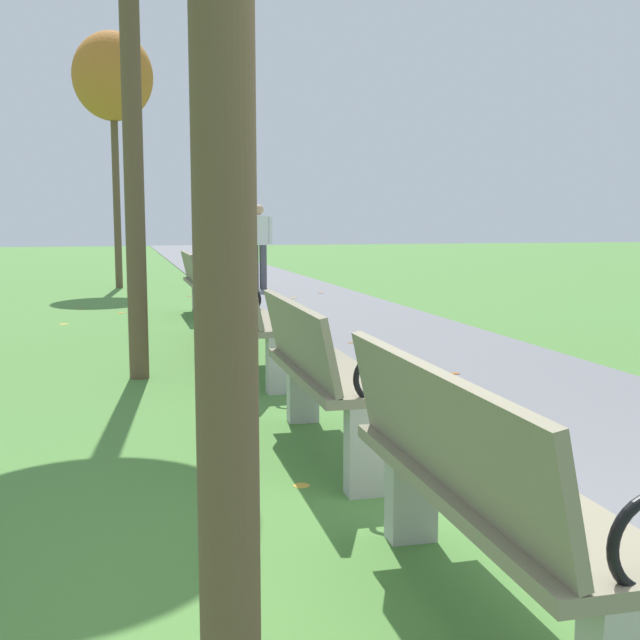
{
  "coord_description": "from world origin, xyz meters",
  "views": [
    {
      "loc": [
        -1.62,
        -2.18,
        1.36
      ],
      "look_at": [
        -0.05,
        4.0,
        0.55
      ],
      "focal_mm": 44.68,
      "sensor_mm": 36.0,
      "label": 1
    }
  ],
  "objects_px": {
    "park_bench_3": "(253,321)",
    "trash_bin": "(220,314)",
    "park_bench_1": "(476,487)",
    "pedestrian_walking": "(259,242)",
    "tree_3": "(113,78)",
    "park_bench_2": "(321,371)",
    "park_bench_5": "(200,281)",
    "park_bench_4": "(220,297)"
  },
  "relations": [
    {
      "from": "park_bench_4",
      "to": "trash_bin",
      "type": "relative_size",
      "value": 1.92
    },
    {
      "from": "park_bench_3",
      "to": "trash_bin",
      "type": "relative_size",
      "value": 1.93
    },
    {
      "from": "park_bench_2",
      "to": "pedestrian_walking",
      "type": "distance_m",
      "value": 10.91
    },
    {
      "from": "park_bench_2",
      "to": "trash_bin",
      "type": "relative_size",
      "value": 1.91
    },
    {
      "from": "park_bench_4",
      "to": "pedestrian_walking",
      "type": "relative_size",
      "value": 0.99
    },
    {
      "from": "park_bench_2",
      "to": "park_bench_4",
      "type": "xyz_separation_m",
      "value": [
        0.0,
        4.63,
        0.0
      ]
    },
    {
      "from": "park_bench_2",
      "to": "tree_3",
      "type": "xyz_separation_m",
      "value": [
        -1.1,
        11.93,
        3.57
      ]
    },
    {
      "from": "park_bench_1",
      "to": "trash_bin",
      "type": "relative_size",
      "value": 1.91
    },
    {
      "from": "park_bench_3",
      "to": "park_bench_2",
      "type": "bearing_deg",
      "value": -90.0
    },
    {
      "from": "park_bench_2",
      "to": "tree_3",
      "type": "height_order",
      "value": "tree_3"
    },
    {
      "from": "park_bench_2",
      "to": "tree_3",
      "type": "bearing_deg",
      "value": 95.27
    },
    {
      "from": "park_bench_4",
      "to": "pedestrian_walking",
      "type": "xyz_separation_m",
      "value": [
        1.52,
        6.16,
        0.44
      ]
    },
    {
      "from": "park_bench_1",
      "to": "tree_3",
      "type": "xyz_separation_m",
      "value": [
        -1.1,
        13.98,
        3.57
      ]
    },
    {
      "from": "park_bench_5",
      "to": "trash_bin",
      "type": "xyz_separation_m",
      "value": [
        -0.15,
        -3.43,
        -0.06
      ]
    },
    {
      "from": "park_bench_4",
      "to": "tree_3",
      "type": "distance_m",
      "value": 8.2
    },
    {
      "from": "park_bench_3",
      "to": "trash_bin",
      "type": "height_order",
      "value": "park_bench_3"
    },
    {
      "from": "pedestrian_walking",
      "to": "trash_bin",
      "type": "relative_size",
      "value": 1.93
    },
    {
      "from": "park_bench_4",
      "to": "tree_3",
      "type": "relative_size",
      "value": 0.33
    },
    {
      "from": "park_bench_5",
      "to": "tree_3",
      "type": "distance_m",
      "value": 6.23
    },
    {
      "from": "pedestrian_walking",
      "to": "park_bench_5",
      "type": "bearing_deg",
      "value": -111.6
    },
    {
      "from": "park_bench_3",
      "to": "park_bench_5",
      "type": "relative_size",
      "value": 1.01
    },
    {
      "from": "tree_3",
      "to": "park_bench_1",
      "type": "bearing_deg",
      "value": -85.5
    },
    {
      "from": "park_bench_2",
      "to": "park_bench_5",
      "type": "relative_size",
      "value": 1.0
    },
    {
      "from": "park_bench_5",
      "to": "tree_3",
      "type": "relative_size",
      "value": 0.32
    },
    {
      "from": "park_bench_3",
      "to": "park_bench_4",
      "type": "distance_m",
      "value": 2.25
    },
    {
      "from": "park_bench_1",
      "to": "park_bench_4",
      "type": "distance_m",
      "value": 6.69
    },
    {
      "from": "park_bench_3",
      "to": "pedestrian_walking",
      "type": "relative_size",
      "value": 1.0
    },
    {
      "from": "park_bench_5",
      "to": "trash_bin",
      "type": "bearing_deg",
      "value": -92.46
    },
    {
      "from": "pedestrian_walking",
      "to": "park_bench_4",
      "type": "bearing_deg",
      "value": -103.9
    },
    {
      "from": "trash_bin",
      "to": "park_bench_4",
      "type": "bearing_deg",
      "value": 82.5
    },
    {
      "from": "park_bench_3",
      "to": "pedestrian_walking",
      "type": "height_order",
      "value": "pedestrian_walking"
    },
    {
      "from": "park_bench_5",
      "to": "trash_bin",
      "type": "distance_m",
      "value": 3.43
    },
    {
      "from": "tree_3",
      "to": "park_bench_3",
      "type": "bearing_deg",
      "value": -83.42
    },
    {
      "from": "park_bench_3",
      "to": "trash_bin",
      "type": "distance_m",
      "value": 1.15
    },
    {
      "from": "park_bench_1",
      "to": "pedestrian_walking",
      "type": "distance_m",
      "value": 12.95
    },
    {
      "from": "park_bench_1",
      "to": "park_bench_5",
      "type": "height_order",
      "value": "same"
    },
    {
      "from": "park_bench_5",
      "to": "pedestrian_walking",
      "type": "relative_size",
      "value": 0.99
    },
    {
      "from": "park_bench_2",
      "to": "park_bench_4",
      "type": "relative_size",
      "value": 1.0
    },
    {
      "from": "park_bench_3",
      "to": "tree_3",
      "type": "bearing_deg",
      "value": 96.58
    },
    {
      "from": "park_bench_2",
      "to": "pedestrian_walking",
      "type": "xyz_separation_m",
      "value": [
        1.52,
        10.79,
        0.44
      ]
    },
    {
      "from": "pedestrian_walking",
      "to": "trash_bin",
      "type": "xyz_separation_m",
      "value": [
        -1.67,
        -7.28,
        -0.5
      ]
    },
    {
      "from": "park_bench_4",
      "to": "trash_bin",
      "type": "distance_m",
      "value": 1.13
    }
  ]
}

